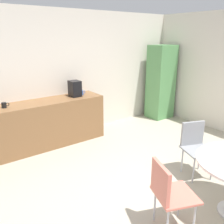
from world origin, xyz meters
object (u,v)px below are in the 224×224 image
at_px(locker_cabinet, 161,82).
at_px(mug_green, 4,105).
at_px(chair_gray, 195,143).
at_px(chair_coral, 168,190).
at_px(coffee_maker, 75,89).
at_px(mug_white, 82,93).

bearing_deg(locker_cabinet, mug_green, 178.60).
xyz_separation_m(locker_cabinet, chair_gray, (-1.62, -2.24, -0.41)).
xyz_separation_m(chair_coral, coffee_maker, (0.44, 2.88, 0.54)).
distance_m(chair_gray, mug_green, 3.21).
height_order(locker_cabinet, chair_gray, locker_cabinet).
distance_m(mug_green, coffee_maker, 1.37).
height_order(locker_cabinet, mug_green, locker_cabinet).
height_order(locker_cabinet, mug_white, locker_cabinet).
bearing_deg(mug_white, coffee_maker, -169.61).
height_order(chair_gray, chair_coral, same).
height_order(chair_coral, coffee_maker, coffee_maker).
bearing_deg(chair_gray, locker_cabinet, 54.12).
bearing_deg(mug_green, chair_coral, -72.03).
relative_size(chair_gray, coffee_maker, 2.59).
xyz_separation_m(mug_white, mug_green, (-1.54, -0.04, 0.00)).
bearing_deg(locker_cabinet, mug_white, 176.67).
relative_size(chair_coral, mug_green, 6.43).
relative_size(locker_cabinet, chair_coral, 2.25).
bearing_deg(mug_white, chair_coral, -101.79).
bearing_deg(chair_gray, mug_green, 133.04).
bearing_deg(coffee_maker, locker_cabinet, -2.36).
bearing_deg(chair_gray, chair_coral, -156.45).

